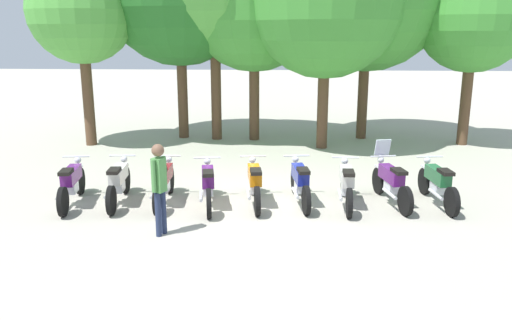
{
  "coord_description": "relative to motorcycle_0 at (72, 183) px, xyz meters",
  "views": [
    {
      "loc": [
        0.68,
        -11.22,
        3.86
      ],
      "look_at": [
        0.0,
        0.5,
        0.9
      ],
      "focal_mm": 36.45,
      "sensor_mm": 36.0,
      "label": 1
    }
  ],
  "objects": [
    {
      "name": "motorcycle_8",
      "position": [
        8.24,
        0.47,
        0.0
      ],
      "size": [
        0.62,
        2.19,
        0.99
      ],
      "rotation": [
        0.0,
        0.0,
        1.69
      ],
      "color": "black",
      "rests_on": "ground_plane"
    },
    {
      "name": "motorcycle_7",
      "position": [
        7.21,
        0.47,
        0.01
      ],
      "size": [
        0.69,
        2.17,
        1.37
      ],
      "rotation": [
        0.0,
        0.0,
        1.77
      ],
      "color": "black",
      "rests_on": "ground_plane"
    },
    {
      "name": "motorcycle_2",
      "position": [
        2.06,
        0.2,
        0.0
      ],
      "size": [
        0.62,
        2.19,
        0.99
      ],
      "rotation": [
        0.0,
        0.0,
        1.62
      ],
      "color": "black",
      "rests_on": "ground_plane"
    },
    {
      "name": "motorcycle_5",
      "position": [
        5.15,
        0.39,
        0.0
      ],
      "size": [
        0.62,
        2.18,
        0.99
      ],
      "rotation": [
        0.0,
        0.0,
        1.72
      ],
      "color": "black",
      "rests_on": "ground_plane"
    },
    {
      "name": "tree_4",
      "position": [
        6.02,
        6.13,
        4.25
      ],
      "size": [
        4.93,
        4.93,
        7.23
      ],
      "color": "brown",
      "rests_on": "ground_plane"
    },
    {
      "name": "tree_6",
      "position": [
        10.89,
        6.96,
        3.77
      ],
      "size": [
        3.7,
        3.7,
        6.14
      ],
      "color": "brown",
      "rests_on": "ground_plane"
    },
    {
      "name": "tree_3",
      "position": [
        3.68,
        7.38,
        4.22
      ],
      "size": [
        4.65,
        4.65,
        7.06
      ],
      "color": "brown",
      "rests_on": "ground_plane"
    },
    {
      "name": "motorcycle_6",
      "position": [
        6.19,
        0.28,
        0.0
      ],
      "size": [
        0.62,
        2.19,
        0.99
      ],
      "rotation": [
        0.0,
        0.0,
        1.54
      ],
      "color": "black",
      "rests_on": "ground_plane"
    },
    {
      "name": "motorcycle_3",
      "position": [
        3.09,
        0.07,
        0.0
      ],
      "size": [
        0.63,
        2.18,
        0.99
      ],
      "rotation": [
        0.0,
        0.0,
        1.73
      ],
      "color": "black",
      "rests_on": "ground_plane"
    },
    {
      "name": "motorcycle_4",
      "position": [
        4.12,
        0.27,
        0.0
      ],
      "size": [
        0.62,
        2.18,
        0.99
      ],
      "rotation": [
        0.0,
        0.0,
        1.7
      ],
      "color": "black",
      "rests_on": "ground_plane"
    },
    {
      "name": "ground_plane",
      "position": [
        4.13,
        0.25,
        -0.5
      ],
      "size": [
        80.0,
        80.0,
        0.0
      ],
      "primitive_type": "plane",
      "color": "#ADA899"
    },
    {
      "name": "person_0",
      "position": [
        2.44,
        -1.69,
        0.56
      ],
      "size": [
        0.31,
        0.4,
        1.8
      ],
      "rotation": [
        0.0,
        0.0,
        2.73
      ],
      "color": "#232D4C",
      "rests_on": "ground_plane"
    },
    {
      "name": "motorcycle_0",
      "position": [
        0.0,
        0.0,
        0.0
      ],
      "size": [
        0.62,
        2.18,
        0.99
      ],
      "rotation": [
        0.0,
        0.0,
        1.72
      ],
      "color": "black",
      "rests_on": "ground_plane"
    },
    {
      "name": "motorcycle_1",
      "position": [
        1.03,
        0.15,
        0.0
      ],
      "size": [
        0.62,
        2.19,
        0.99
      ],
      "rotation": [
        0.0,
        0.0,
        1.67
      ],
      "color": "black",
      "rests_on": "ground_plane"
    },
    {
      "name": "tree_0",
      "position": [
        -1.86,
        6.15,
        3.93
      ],
      "size": [
        3.45,
        3.45,
        6.19
      ],
      "color": "brown",
      "rests_on": "ground_plane"
    }
  ]
}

